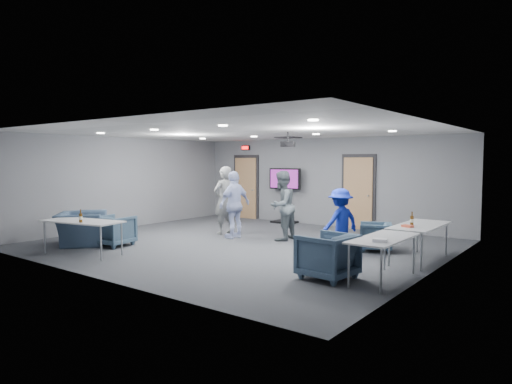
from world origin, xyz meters
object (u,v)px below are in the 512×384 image
Objects in this scene: person_c at (235,205)px; bottle_right at (412,220)px; person_a at (224,200)px; table_right_b at (383,240)px; bottle_front at (81,218)px; tv_stand at (285,192)px; chair_right_c at (327,256)px; person_d at (340,221)px; person_b at (282,206)px; table_right_a at (420,227)px; chair_front_b at (81,228)px; projector at (288,144)px; chair_right_a at (375,237)px; chair_front_a at (114,231)px; table_front_left at (82,223)px.

person_c is 4.59m from bottle_right.
table_right_b is (5.33, -2.06, -0.24)m from person_a.
person_a is 4.10m from bottle_front.
person_c is 0.99× the size of tv_stand.
person_c is 2.02× the size of chair_right_c.
person_d is at bearing -153.08° from chair_right_c.
table_right_a is at bearing 83.18° from person_b.
chair_front_b is at bearing 99.73° from table_right_b.
table_right_a is at bearing -29.79° from tv_stand.
table_right_a is 4.81× the size of projector.
projector reaches higher than bottle_right.
bottle_right is at bearing -31.85° from tv_stand.
person_a is 3.72m from chair_front_b.
chair_right_a is at bearing -107.04° from chair_front_b.
person_b is 1.48× the size of chair_front_b.
person_a is at bearing -75.42° from chair_front_b.
bottle_front is (-4.62, -4.36, 0.51)m from chair_right_a.
table_right_b is at bearing 56.05° from person_b.
chair_front_b is 0.67× the size of tv_stand.
chair_front_a is 5.87m from tv_stand.
table_right_a is 1.10× the size of table_right_b.
chair_front_a is 0.44× the size of table_right_a.
person_d reaches higher than bottle_right.
chair_right_a is 6.37m from bottle_front.
table_right_a is at bearing 34.50° from bottle_front.
chair_right_c is at bearing -108.06° from bottle_right.
person_b is 4.61× the size of projector.
person_a is 0.73m from person_c.
chair_right_a is at bearing 25.30° from table_right_b.
table_right_b is at bearing -128.07° from chair_front_b.
chair_right_c is (4.53, -2.52, -0.53)m from person_a.
chair_front_a is 6.32m from table_right_b.
person_d is 1.49m from bottle_right.
table_right_b is 7.19m from tv_stand.
chair_front_b reaches higher than chair_front_a.
tv_stand is (-3.68, 3.37, 0.29)m from person_d.
projector reaches higher than chair_right_c.
person_c is at bearing 74.64° from bottle_front.
table_front_left is at bearing -14.01° from person_c.
chair_right_c is 2.52m from table_right_a.
person_c is 6.33× the size of bottle_right.
person_a is 3.09m from chair_front_a.
chair_right_a is 0.37× the size of table_front_left.
person_b is 2.50× the size of chair_right_a.
table_front_left is at bearing 122.13° from table_right_a.
chair_front_b reaches higher than table_front_left.
chair_front_b reaches higher than table_right_a.
person_b reaches higher than person_d.
person_a is 5.25m from bottle_right.
tv_stand is (1.01, 5.75, 0.64)m from chair_front_a.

